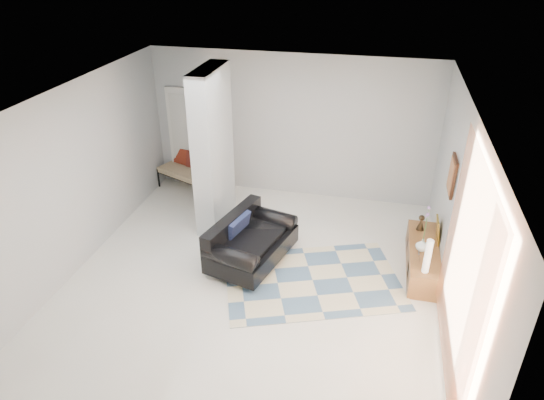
# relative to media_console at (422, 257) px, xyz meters

# --- Properties ---
(floor) EXTENTS (6.00, 6.00, 0.00)m
(floor) POSITION_rel_media_console_xyz_m (-2.52, -0.90, -0.21)
(floor) COLOR silver
(floor) RESTS_ON ground
(ceiling) EXTENTS (6.00, 6.00, 0.00)m
(ceiling) POSITION_rel_media_console_xyz_m (-2.52, -0.90, 2.59)
(ceiling) COLOR white
(ceiling) RESTS_ON wall_back
(wall_back) EXTENTS (6.00, 0.00, 6.00)m
(wall_back) POSITION_rel_media_console_xyz_m (-2.52, 2.10, 1.19)
(wall_back) COLOR #B3B5B7
(wall_back) RESTS_ON ground
(wall_front) EXTENTS (6.00, 0.00, 6.00)m
(wall_front) POSITION_rel_media_console_xyz_m (-2.52, -3.90, 1.19)
(wall_front) COLOR #B3B5B7
(wall_front) RESTS_ON ground
(wall_left) EXTENTS (0.00, 6.00, 6.00)m
(wall_left) POSITION_rel_media_console_xyz_m (-5.27, -0.90, 1.19)
(wall_left) COLOR #B3B5B7
(wall_left) RESTS_ON ground
(wall_right) EXTENTS (0.00, 6.00, 6.00)m
(wall_right) POSITION_rel_media_console_xyz_m (0.23, -0.90, 1.19)
(wall_right) COLOR #B3B5B7
(wall_right) RESTS_ON ground
(partition_column) EXTENTS (0.35, 1.20, 2.80)m
(partition_column) POSITION_rel_media_console_xyz_m (-3.62, 0.70, 1.19)
(partition_column) COLOR #AFB4B6
(partition_column) RESTS_ON floor
(hallway_door) EXTENTS (0.85, 0.06, 2.04)m
(hallway_door) POSITION_rel_media_console_xyz_m (-4.62, 2.06, 0.81)
(hallway_door) COLOR white
(hallway_door) RESTS_ON floor
(curtain) EXTENTS (0.00, 2.55, 2.55)m
(curtain) POSITION_rel_media_console_xyz_m (0.15, -2.05, 1.24)
(curtain) COLOR #FF8043
(curtain) RESTS_ON wall_right
(wall_art) EXTENTS (0.04, 0.45, 0.55)m
(wall_art) POSITION_rel_media_console_xyz_m (0.20, -0.00, 1.44)
(wall_art) COLOR #351B0E
(wall_art) RESTS_ON wall_right
(media_console) EXTENTS (0.45, 1.61, 0.80)m
(media_console) POSITION_rel_media_console_xyz_m (0.00, 0.00, 0.00)
(media_console) COLOR brown
(media_console) RESTS_ON floor
(loveseat) EXTENTS (1.27, 1.73, 0.76)m
(loveseat) POSITION_rel_media_console_xyz_m (-2.70, -0.40, 0.15)
(loveseat) COLOR silver
(loveseat) RESTS_ON floor
(daybed) EXTENTS (1.67, 1.19, 0.77)m
(daybed) POSITION_rel_media_console_xyz_m (-4.43, 1.74, 0.22)
(daybed) COLOR black
(daybed) RESTS_ON floor
(area_rug) EXTENTS (3.05, 2.53, 0.01)m
(area_rug) POSITION_rel_media_console_xyz_m (-1.62, -0.70, -0.20)
(area_rug) COLOR beige
(area_rug) RESTS_ON floor
(cylinder_lamp) EXTENTS (0.10, 0.10, 0.53)m
(cylinder_lamp) POSITION_rel_media_console_xyz_m (-0.02, -0.64, 0.46)
(cylinder_lamp) COLOR silver
(cylinder_lamp) RESTS_ON media_console
(bronze_figurine) EXTENTS (0.14, 0.14, 0.26)m
(bronze_figurine) POSITION_rel_media_console_xyz_m (-0.05, 0.52, 0.33)
(bronze_figurine) COLOR black
(bronze_figurine) RESTS_ON media_console
(vase) EXTENTS (0.22, 0.22, 0.20)m
(vase) POSITION_rel_media_console_xyz_m (-0.05, -0.10, 0.30)
(vase) COLOR white
(vase) RESTS_ON media_console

